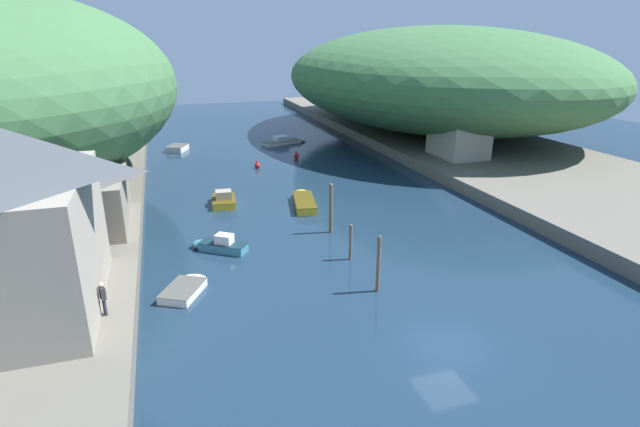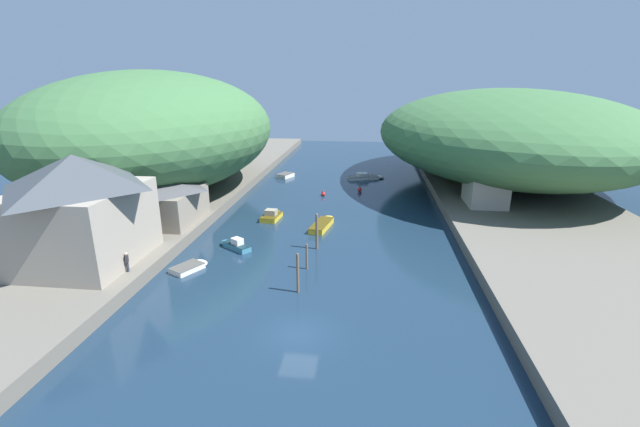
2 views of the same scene
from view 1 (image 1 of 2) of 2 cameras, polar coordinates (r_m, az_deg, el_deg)
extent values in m
plane|color=#192D42|center=(50.59, -3.49, 3.79)|extent=(130.00, 130.00, 0.00)
cube|color=#666056|center=(50.76, -31.95, 1.55)|extent=(22.00, 120.00, 1.19)
cube|color=#666056|center=(61.28, 19.87, 6.03)|extent=(22.00, 120.00, 1.19)
ellipsoid|color=#3D6B3D|center=(75.32, 13.03, 14.89)|extent=(39.89, 55.84, 14.05)
cube|color=gray|center=(38.21, -26.13, 1.19)|extent=(6.58, 8.52, 3.59)
pyramid|color=#4C4C51|center=(37.61, -26.66, 4.61)|extent=(7.10, 9.21, 1.14)
cube|color=#B2A899|center=(57.51, 15.54, 8.23)|extent=(4.55, 6.07, 3.85)
pyramid|color=#38704C|center=(57.09, 15.78, 10.80)|extent=(4.92, 6.56, 1.38)
cube|color=gold|center=(42.55, -1.78, 1.20)|extent=(2.49, 5.11, 0.65)
ellipsoid|color=gold|center=(44.87, -2.08, 2.18)|extent=(1.96, 2.69, 0.65)
cube|color=#4C3E0E|center=(42.44, -1.79, 1.64)|extent=(2.54, 5.21, 0.03)
cube|color=silver|center=(66.40, -16.00, 7.19)|extent=(3.05, 3.48, 0.68)
ellipsoid|color=silver|center=(67.72, -15.55, 7.46)|extent=(2.37, 2.12, 0.68)
cube|color=#504E4A|center=(66.33, -16.03, 7.48)|extent=(3.11, 3.55, 0.03)
cube|color=gold|center=(43.83, -10.92, 1.35)|extent=(2.25, 3.51, 0.57)
ellipsoid|color=gold|center=(45.41, -10.97, 1.99)|extent=(1.98, 1.84, 0.57)
cube|color=#4C3E0E|center=(43.74, -10.95, 1.72)|extent=(2.29, 3.58, 0.03)
cube|color=#9E937F|center=(43.53, -10.97, 2.12)|extent=(1.45, 1.30, 0.72)
cube|color=teal|center=(34.41, -10.98, -3.80)|extent=(3.27, 2.80, 0.57)
ellipsoid|color=teal|center=(35.16, -13.26, -3.45)|extent=(1.94, 1.83, 0.57)
cube|color=#132A33|center=(34.29, -11.01, -3.34)|extent=(3.34, 2.85, 0.03)
cube|color=silver|center=(34.13, -10.89, -2.88)|extent=(1.38, 1.31, 0.65)
cube|color=white|center=(68.41, -4.41, 8.13)|extent=(5.50, 3.66, 0.44)
ellipsoid|color=white|center=(69.80, -2.64, 8.39)|extent=(3.06, 2.70, 0.44)
cube|color=#525252|center=(68.36, -4.41, 8.32)|extent=(5.61, 3.73, 0.03)
cube|color=silver|center=(68.22, -4.53, 8.55)|extent=(2.17, 1.96, 0.63)
cube|color=silver|center=(29.37, -15.39, -8.55)|extent=(2.84, 3.24, 0.46)
ellipsoid|color=silver|center=(30.45, -14.27, -7.39)|extent=(2.11, 2.00, 0.46)
cube|color=#504E4A|center=(29.25, -15.44, -8.13)|extent=(2.90, 3.30, 0.03)
cylinder|color=brown|center=(28.28, 6.68, -5.87)|extent=(0.22, 0.22, 3.28)
sphere|color=brown|center=(27.60, 6.82, -2.71)|extent=(0.20, 0.20, 0.20)
cylinder|color=brown|center=(32.28, 3.52, -3.37)|extent=(0.21, 0.21, 2.32)
sphere|color=brown|center=(31.84, 3.56, -1.38)|extent=(0.19, 0.19, 0.19)
cylinder|color=brown|center=(36.46, 1.25, 0.48)|extent=(0.28, 0.28, 3.60)
sphere|color=brown|center=(35.89, 1.27, 3.27)|extent=(0.25, 0.25, 0.25)
sphere|color=red|center=(55.64, -7.17, 5.47)|extent=(0.63, 0.63, 0.63)
cone|color=red|center=(55.53, -7.19, 5.94)|extent=(0.31, 0.31, 0.31)
sphere|color=red|center=(59.82, -2.73, 6.60)|extent=(0.63, 0.63, 0.63)
cone|color=red|center=(59.72, -2.74, 7.04)|extent=(0.32, 0.32, 0.32)
cylinder|color=#282D3D|center=(26.11, -23.33, -9.83)|extent=(0.13, 0.13, 0.85)
cylinder|color=#282D3D|center=(26.26, -23.44, -9.67)|extent=(0.13, 0.13, 0.85)
cube|color=#2D2D33|center=(25.85, -23.61, -8.32)|extent=(0.34, 0.43, 0.62)
sphere|color=beige|center=(25.67, -23.73, -7.49)|extent=(0.22, 0.22, 0.22)
cylinder|color=#282D3D|center=(32.36, -23.98, -4.20)|extent=(0.13, 0.13, 0.85)
cylinder|color=#282D3D|center=(32.52, -23.89, -4.08)|extent=(0.13, 0.13, 0.85)
cube|color=gold|center=(32.17, -24.11, -2.94)|extent=(0.29, 0.42, 0.62)
sphere|color=#9E7051|center=(32.02, -24.21, -2.24)|extent=(0.22, 0.22, 0.22)
camera|label=2|loc=(18.00, 99.92, 5.75)|focal=24.00mm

